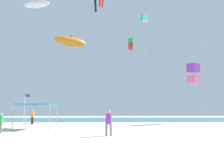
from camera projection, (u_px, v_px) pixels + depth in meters
ground at (98, 132)px, 19.04m from camera, size 110.00×110.00×0.10m
ocean_strip at (102, 119)px, 45.92m from camera, size 110.00×23.51×0.03m
canopy_tent at (37, 105)px, 21.71m from camera, size 3.39×3.14×2.42m
person_near_tent at (1, 121)px, 17.53m from camera, size 0.38×0.38×1.58m
person_leftmost at (33, 116)px, 28.92m from camera, size 0.45×0.50×1.89m
person_central at (109, 121)px, 15.65m from camera, size 0.47×0.43×1.82m
banner_flag at (25, 107)px, 26.45m from camera, size 0.61×0.06×3.78m
kite_inflatable_white at (36, 4)px, 38.81m from camera, size 4.99×2.15×1.74m
kite_box_purple at (193, 73)px, 32.35m from camera, size 1.99×2.01×3.05m
kite_parafoil_teal at (145, 18)px, 31.80m from camera, size 1.63×3.28×2.11m
kite_diamond_blue at (150, 45)px, 45.97m from camera, size 1.75×1.68×2.53m
kite_inflatable_orange at (71, 41)px, 44.74m from camera, size 6.94×5.09×2.56m
kite_box_green at (131, 44)px, 41.14m from camera, size 1.12×1.25×2.11m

